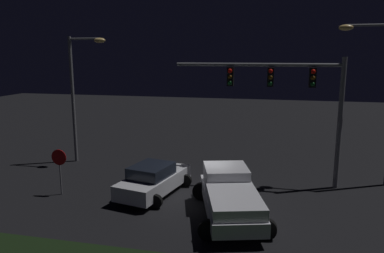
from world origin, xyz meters
name	(u,v)px	position (x,y,z in m)	size (l,w,h in m)	color
ground_plane	(203,196)	(0.00, 0.00, 0.00)	(80.00, 80.00, 0.00)	black
pickup_truck	(229,193)	(1.48, -1.87, 1.00)	(3.84, 5.74, 1.80)	silver
car_sedan	(154,179)	(-2.33, -0.30, 0.74)	(3.06, 4.68, 1.51)	silver
traffic_signal_gantry	(290,90)	(3.84, 2.60, 4.90)	(8.32, 0.56, 6.50)	slate
street_lamp_left	(79,84)	(-8.44, 4.04, 4.85)	(2.40, 0.44, 7.66)	slate
street_lamp_right	(382,84)	(8.27, 3.60, 5.16)	(2.92, 0.44, 8.15)	slate
stop_sign	(59,163)	(-6.65, -1.33, 1.56)	(0.76, 0.08, 2.23)	slate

